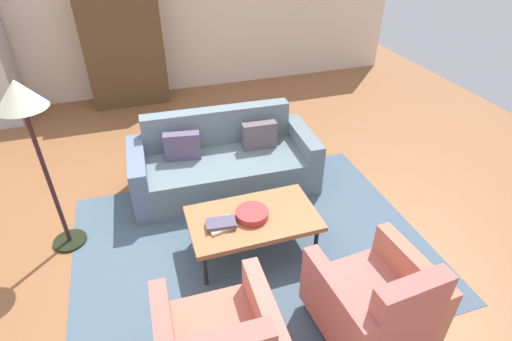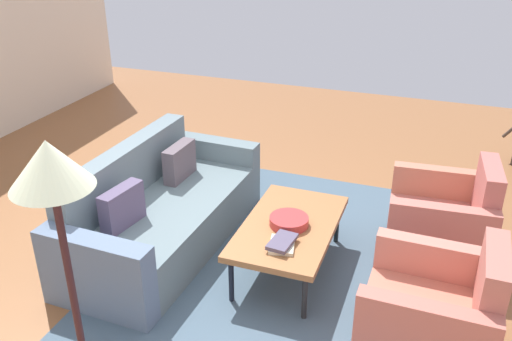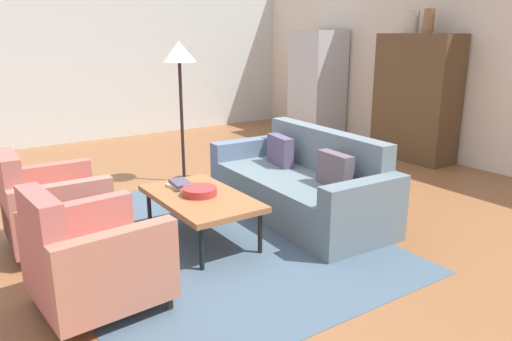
# 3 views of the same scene
# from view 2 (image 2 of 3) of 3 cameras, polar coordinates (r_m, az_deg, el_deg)

# --- Properties ---
(ground_plane) EXTENTS (10.66, 10.66, 0.00)m
(ground_plane) POSITION_cam_2_polar(r_m,az_deg,el_deg) (4.43, -6.66, -11.50)
(ground_plane) COLOR #915B35
(area_rug) EXTENTS (3.40, 2.60, 0.01)m
(area_rug) POSITION_cam_2_polar(r_m,az_deg,el_deg) (4.57, 2.74, -9.99)
(area_rug) COLOR #475D6F
(area_rug) RESTS_ON ground
(couch) EXTENTS (2.13, 0.98, 0.86)m
(couch) POSITION_cam_2_polar(r_m,az_deg,el_deg) (4.81, -10.23, -4.36)
(couch) COLOR slate
(couch) RESTS_ON ground
(coffee_table) EXTENTS (1.20, 0.70, 0.42)m
(coffee_table) POSITION_cam_2_polar(r_m,az_deg,el_deg) (4.34, 3.47, -6.01)
(coffee_table) COLOR black
(coffee_table) RESTS_ON ground
(armchair_left) EXTENTS (0.82, 0.82, 0.88)m
(armchair_left) POSITION_cam_2_polar(r_m,az_deg,el_deg) (3.76, 18.41, -14.06)
(armchair_left) COLOR #332521
(armchair_left) RESTS_ON ground
(armchair_right) EXTENTS (0.86, 0.86, 0.88)m
(armchair_right) POSITION_cam_2_polar(r_m,az_deg,el_deg) (4.77, 19.23, -5.05)
(armchair_right) COLOR #2D2412
(armchair_right) RESTS_ON ground
(fruit_bowl) EXTENTS (0.31, 0.31, 0.07)m
(fruit_bowl) POSITION_cam_2_polar(r_m,az_deg,el_deg) (4.30, 3.45, -5.28)
(fruit_bowl) COLOR #B53434
(fruit_bowl) RESTS_ON coffee_table
(book_stack) EXTENTS (0.28, 0.23, 0.06)m
(book_stack) POSITION_cam_2_polar(r_m,az_deg,el_deg) (4.04, 2.74, -7.57)
(book_stack) COLOR beige
(book_stack) RESTS_ON coffee_table
(floor_lamp) EXTENTS (0.40, 0.40, 1.72)m
(floor_lamp) POSITION_cam_2_polar(r_m,az_deg,el_deg) (2.77, -20.24, -2.30)
(floor_lamp) COLOR black
(floor_lamp) RESTS_ON ground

